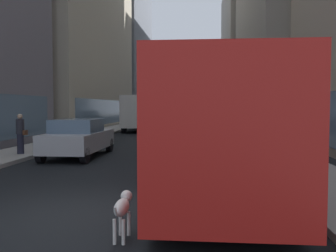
% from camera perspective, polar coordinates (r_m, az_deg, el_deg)
% --- Properties ---
extents(ground_plane, '(120.00, 120.00, 0.00)m').
position_cam_1_polar(ground_plane, '(42.18, 1.97, 0.14)').
color(ground_plane, black).
extents(sidewalk_left, '(2.40, 110.00, 0.15)m').
position_cam_1_polar(sidewalk_left, '(42.88, -5.66, 0.27)').
color(sidewalk_left, '#9E9991').
rests_on(sidewalk_left, ground).
extents(sidewalk_right, '(2.40, 110.00, 0.15)m').
position_cam_1_polar(sidewalk_right, '(42.23, 9.71, 0.20)').
color(sidewalk_right, '#9E9991').
rests_on(sidewalk_right, ground).
extents(building_left_far, '(10.28, 17.57, 25.23)m').
position_cam_1_polar(building_left_far, '(61.24, -8.56, 12.86)').
color(building_left_far, slate).
rests_on(building_left_far, ground).
extents(building_right_far, '(11.68, 23.65, 21.66)m').
position_cam_1_polar(building_right_far, '(61.59, 14.33, 11.07)').
color(building_right_far, gray).
rests_on(building_right_far, ground).
extents(transit_bus, '(2.78, 11.53, 3.05)m').
position_cam_1_polar(transit_bus, '(10.73, 7.34, 1.03)').
color(transit_bus, red).
rests_on(transit_bus, ground).
extents(car_red_coupe, '(1.95, 4.44, 1.62)m').
position_cam_1_polar(car_red_coupe, '(44.05, 3.68, 1.33)').
color(car_red_coupe, red).
rests_on(car_red_coupe, ground).
extents(car_black_suv, '(1.91, 4.11, 1.62)m').
position_cam_1_polar(car_black_suv, '(49.03, 1.03, 1.51)').
color(car_black_suv, black).
rests_on(car_black_suv, ground).
extents(car_silver_sedan, '(1.93, 4.54, 1.62)m').
position_cam_1_polar(car_silver_sedan, '(16.04, -13.73, -1.78)').
color(car_silver_sedan, '#B7BABF').
rests_on(car_silver_sedan, ground).
extents(box_truck, '(2.30, 7.50, 3.05)m').
position_cam_1_polar(box_truck, '(32.00, -4.12, 2.19)').
color(box_truck, silver).
rests_on(box_truck, ground).
extents(dalmatian_dog, '(0.22, 0.96, 0.72)m').
position_cam_1_polar(dalmatian_dog, '(6.15, -7.07, -12.43)').
color(dalmatian_dog, white).
rests_on(dalmatian_dog, ground).
extents(pedestrian_with_handbag, '(0.45, 0.34, 1.69)m').
position_cam_1_polar(pedestrian_with_handbag, '(16.67, -21.95, -1.08)').
color(pedestrian_with_handbag, '#1E1E2D').
rests_on(pedestrian_with_handbag, sidewalk_left).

